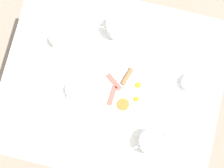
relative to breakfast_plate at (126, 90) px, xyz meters
name	(u,v)px	position (x,y,z in m)	size (l,w,h in m)	color
ground_plane	(112,97)	(-0.01, -0.07, -0.72)	(8.00, 8.00, 0.00)	gray
table	(112,86)	(-0.01, -0.07, -0.08)	(0.93, 1.10, 0.71)	white
breakfast_plate	(126,90)	(0.00, 0.00, 0.00)	(0.27, 0.27, 0.04)	white
teapot_near	(119,27)	(-0.30, -0.11, 0.04)	(0.12, 0.20, 0.12)	white
teapot_far	(152,142)	(0.21, 0.18, 0.04)	(0.13, 0.18, 0.12)	white
teacup_with_saucer_left	(190,82)	(-0.12, 0.30, 0.02)	(0.16, 0.16, 0.06)	white
teacup_with_saucer_right	(75,90)	(0.06, -0.25, 0.02)	(0.16, 0.16, 0.06)	white
creamer_jug	(57,40)	(-0.16, -0.40, 0.02)	(0.09, 0.07, 0.06)	white
fork_by_plate	(26,100)	(0.17, -0.47, -0.01)	(0.12, 0.16, 0.00)	silver
knife_by_plate	(65,143)	(0.32, -0.23, -0.01)	(0.17, 0.14, 0.00)	silver
spoon_for_tea	(84,58)	(-0.11, -0.25, -0.01)	(0.02, 0.15, 0.00)	silver
fork_spare	(172,51)	(-0.26, 0.19, -0.01)	(0.16, 0.02, 0.00)	silver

